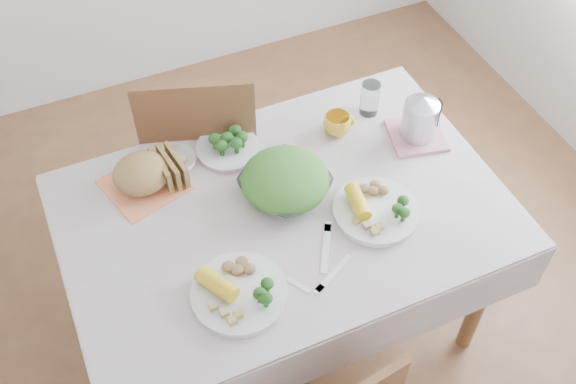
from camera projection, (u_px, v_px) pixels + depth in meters
name	position (u px, v px, depth m)	size (l,w,h in m)	color
floor	(286.00, 321.00, 2.88)	(3.60, 3.60, 0.00)	brown
dining_table	(285.00, 272.00, 2.59)	(1.40, 0.90, 0.75)	brown
tablecloth	(285.00, 210.00, 2.30)	(1.50, 1.00, 0.01)	beige
chair_far	(205.00, 152.00, 2.88)	(0.46, 0.46, 1.02)	brown
salad_bowl	(285.00, 185.00, 2.32)	(0.29, 0.29, 0.07)	white
dinner_plate_left	(239.00, 294.00, 2.07)	(0.30, 0.30, 0.03)	white
dinner_plate_right	(376.00, 211.00, 2.28)	(0.29, 0.29, 0.02)	white
broccoli_plate	(228.00, 148.00, 2.47)	(0.23, 0.23, 0.02)	beige
napkin	(144.00, 185.00, 2.37)	(0.25, 0.25, 0.00)	#FB8653
bread_loaf	(142.00, 174.00, 2.32)	(0.20, 0.19, 0.12)	olive
fruit_bowl	(177.00, 162.00, 2.41)	(0.14, 0.14, 0.04)	white
yellow_mug	(337.00, 124.00, 2.51)	(0.10, 0.10, 0.08)	yellow
glass_tumbler	(370.00, 99.00, 2.56)	(0.07, 0.07, 0.14)	white
pink_tray	(416.00, 135.00, 2.52)	(0.20, 0.20, 0.02)	#D38192
electric_kettle	(421.00, 113.00, 2.43)	(0.13, 0.13, 0.18)	#B2B5BA
fork_left	(288.00, 279.00, 2.11)	(0.02, 0.16, 0.00)	silver
fork_right	(326.00, 248.00, 2.19)	(0.02, 0.20, 0.00)	silver
knife	(334.00, 273.00, 2.13)	(0.02, 0.18, 0.00)	silver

